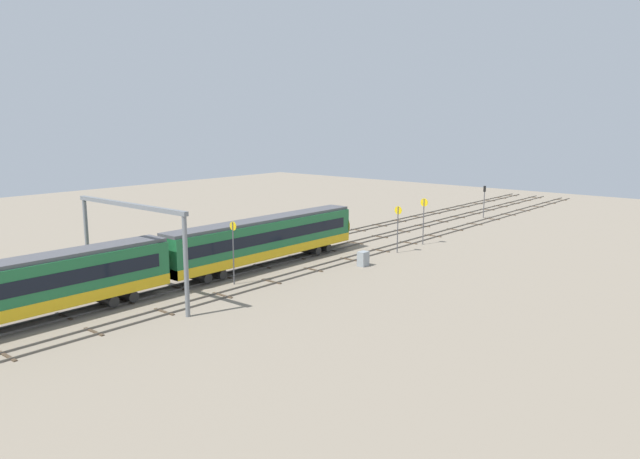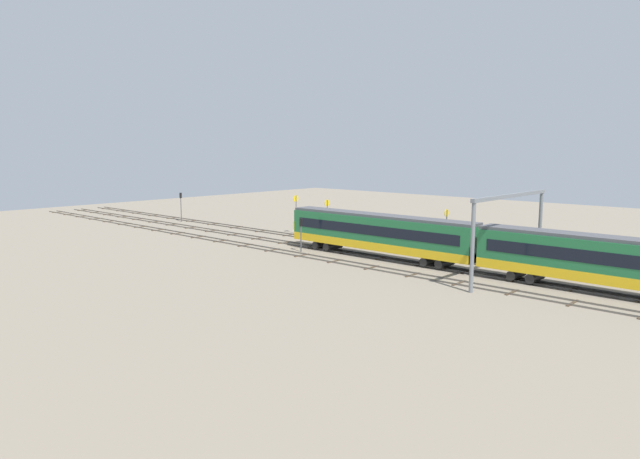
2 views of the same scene
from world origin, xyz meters
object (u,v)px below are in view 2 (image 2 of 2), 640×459
object	(u,v)px
overhead_gantry	(510,217)
speed_sign_mid_trackside	(327,213)
train	(609,264)
speed_sign_far_trackside	(446,229)
signal_light_trackside_approach	(301,230)
relay_cabinet	(375,238)
signal_light_trackside_departure	(181,203)
speed_sign_near_foreground	(296,209)

from	to	relation	value
overhead_gantry	speed_sign_mid_trackside	bearing A→B (deg)	-13.24
train	speed_sign_far_trackside	bearing A→B (deg)	-9.58
signal_light_trackside_approach	relay_cabinet	xyz separation A→B (m)	(-2.76, -10.92, -1.89)
speed_sign_far_trackside	signal_light_trackside_departure	world-z (taller)	speed_sign_far_trackside
train	overhead_gantry	xyz separation A→B (m)	(8.84, 0.03, 3.27)
speed_sign_mid_trackside	signal_light_trackside_approach	world-z (taller)	speed_sign_mid_trackside
signal_light_trackside_departure	relay_cabinet	world-z (taller)	signal_light_trackside_departure
speed_sign_near_foreground	overhead_gantry	bearing A→B (deg)	169.19
signal_light_trackside_departure	relay_cabinet	xyz separation A→B (m)	(-37.30, -4.52, -2.42)
speed_sign_near_foreground	speed_sign_mid_trackside	world-z (taller)	speed_sign_near_foreground
speed_sign_far_trackside	signal_light_trackside_departure	distance (m)	50.54
train	relay_cabinet	size ratio (longest dim) A/B	49.71
speed_sign_near_foreground	speed_sign_far_trackside	world-z (taller)	speed_sign_far_trackside
speed_sign_mid_trackside	signal_light_trackside_approach	bearing A→B (deg)	115.74
speed_sign_mid_trackside	signal_light_trackside_departure	size ratio (longest dim) A/B	1.08
speed_sign_mid_trackside	speed_sign_far_trackside	xyz separation A→B (m)	(-20.86, 3.95, 0.17)
speed_sign_far_trackside	signal_light_trackside_approach	world-z (taller)	speed_sign_far_trackside
train	speed_sign_far_trackside	xyz separation A→B (m)	(17.29, -2.92, 0.94)
signal_light_trackside_approach	relay_cabinet	bearing A→B (deg)	-104.20
signal_light_trackside_approach	speed_sign_mid_trackside	bearing A→B (deg)	-64.26
signal_light_trackside_departure	signal_light_trackside_approach	bearing A→B (deg)	169.51
speed_sign_far_trackside	signal_light_trackside_departure	bearing A→B (deg)	-0.30
speed_sign_near_foreground	signal_light_trackside_approach	xyz separation A→B (m)	(-10.73, 9.90, -1.00)
speed_sign_far_trackside	signal_light_trackside_approach	size ratio (longest dim) A/B	1.45
speed_sign_far_trackside	relay_cabinet	size ratio (longest dim) A/B	3.82
speed_sign_far_trackside	overhead_gantry	bearing A→B (deg)	160.77
train	speed_sign_far_trackside	distance (m)	17.56
signal_light_trackside_approach	relay_cabinet	world-z (taller)	signal_light_trackside_approach
speed_sign_near_foreground	relay_cabinet	bearing A→B (deg)	-175.69
train	signal_light_trackside_departure	size ratio (longest dim) A/B	15.39
train	speed_sign_near_foreground	world-z (taller)	speed_sign_near_foreground
overhead_gantry	relay_cabinet	bearing A→B (deg)	-19.63
train	speed_sign_mid_trackside	size ratio (longest dim) A/B	14.20
speed_sign_far_trackside	signal_light_trackside_departure	size ratio (longest dim) A/B	1.18
train	overhead_gantry	size ratio (longest dim) A/B	5.03
overhead_gantry	train	bearing A→B (deg)	-179.81
speed_sign_near_foreground	signal_light_trackside_approach	world-z (taller)	speed_sign_near_foreground
train	speed_sign_near_foreground	size ratio (longest dim) A/B	13.48
speed_sign_near_foreground	speed_sign_far_trackside	size ratio (longest dim) A/B	0.96
speed_sign_near_foreground	train	bearing A→B (deg)	171.36
signal_light_trackside_departure	speed_sign_near_foreground	bearing A→B (deg)	-171.62
speed_sign_mid_trackside	signal_light_trackside_departure	world-z (taller)	speed_sign_mid_trackside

